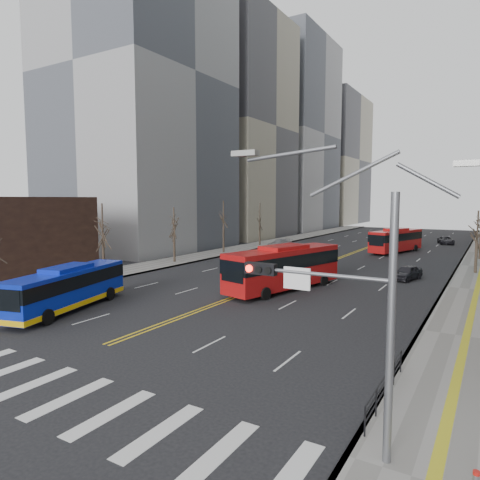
# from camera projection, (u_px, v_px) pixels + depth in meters

# --- Properties ---
(ground) EXTENTS (220.00, 220.00, 0.00)m
(ground) POSITION_uv_depth(u_px,v_px,m) (16.00, 379.00, 18.61)
(ground) COLOR black
(sidewalk_left) EXTENTS (5.00, 130.00, 0.15)m
(sidewalk_left) POSITION_uv_depth(u_px,v_px,m) (235.00, 250.00, 65.45)
(sidewalk_left) COLOR slate
(sidewalk_left) RESTS_ON ground
(crosswalk) EXTENTS (26.70, 4.00, 0.01)m
(crosswalk) POSITION_uv_depth(u_px,v_px,m) (16.00, 379.00, 18.61)
(crosswalk) COLOR silver
(crosswalk) RESTS_ON ground
(centerline) EXTENTS (0.55, 100.00, 0.01)m
(centerline) POSITION_uv_depth(u_px,v_px,m) (361.00, 250.00, 65.53)
(centerline) COLOR gold
(centerline) RESTS_ON ground
(office_towers) EXTENTS (83.00, 134.00, 58.00)m
(office_towers) POSITION_uv_depth(u_px,v_px,m) (386.00, 106.00, 74.70)
(office_towers) COLOR gray
(office_towers) RESTS_ON ground
(signal_mast) EXTENTS (5.37, 0.37, 9.39)m
(signal_mast) POSITION_uv_depth(u_px,v_px,m) (342.00, 298.00, 12.79)
(signal_mast) COLOR slate
(signal_mast) RESTS_ON ground
(pedestrian_railing) EXTENTS (0.06, 6.06, 1.02)m
(pedestrian_railing) POSITION_uv_depth(u_px,v_px,m) (386.00, 382.00, 16.32)
(pedestrian_railing) COLOR black
(pedestrian_railing) RESTS_ON sidewalk_right
(street_trees) EXTENTS (35.20, 47.20, 7.60)m
(street_trees) POSITION_uv_depth(u_px,v_px,m) (256.00, 223.00, 51.30)
(street_trees) COLOR #30231D
(street_trees) RESTS_ON ground
(blue_bus) EXTENTS (4.98, 10.93, 3.15)m
(blue_bus) POSITION_uv_depth(u_px,v_px,m) (68.00, 287.00, 29.95)
(blue_bus) COLOR #0C24BD
(blue_bus) RESTS_ON ground
(red_bus_near) EXTENTS (5.82, 12.59, 3.86)m
(red_bus_near) POSITION_uv_depth(u_px,v_px,m) (284.00, 265.00, 36.63)
(red_bus_near) COLOR #AD1212
(red_bus_near) RESTS_ON ground
(red_bus_far) EXTENTS (5.57, 11.53, 3.56)m
(red_bus_far) POSITION_uv_depth(u_px,v_px,m) (396.00, 239.00, 62.07)
(red_bus_far) COLOR #AD1212
(red_bus_far) RESTS_ON ground
(car_white) EXTENTS (1.45, 3.80, 1.24)m
(car_white) POSITION_uv_depth(u_px,v_px,m) (29.00, 309.00, 27.93)
(car_white) COLOR white
(car_white) RESTS_ON ground
(car_dark_mid) EXTENTS (2.63, 4.41, 1.41)m
(car_dark_mid) POSITION_uv_depth(u_px,v_px,m) (407.00, 273.00, 41.33)
(car_dark_mid) COLOR black
(car_dark_mid) RESTS_ON ground
(car_silver) EXTENTS (3.29, 5.06, 1.36)m
(car_silver) POSITION_uv_depth(u_px,v_px,m) (279.00, 244.00, 68.26)
(car_silver) COLOR #929297
(car_silver) RESTS_ON ground
(car_dark_far) EXTENTS (3.30, 5.14, 1.32)m
(car_dark_far) POSITION_uv_depth(u_px,v_px,m) (446.00, 240.00, 74.09)
(car_dark_far) COLOR black
(car_dark_far) RESTS_ON ground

